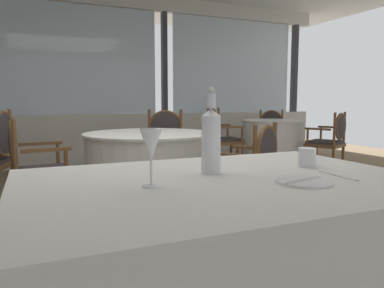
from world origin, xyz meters
TOP-DOWN VIEW (x-y plane):
  - ground_plane at (0.00, 0.00)m, footprint 12.92×12.92m
  - window_wall_far at (-0.00, 3.73)m, footprint 9.23×0.14m
  - foreground_table at (-0.10, -1.43)m, footprint 1.53×1.06m
  - side_plate at (0.13, -1.61)m, footprint 0.21×0.21m
  - butter_knife at (0.13, -1.61)m, footprint 0.20×0.07m
  - dinner_fork at (0.34, -1.57)m, footprint 0.03×0.21m
  - water_bottle at (-0.10, -1.31)m, footprint 0.08×0.08m
  - wine_glass at (-0.40, -1.46)m, footprint 0.08×0.08m
  - water_tumbler at (0.36, -1.35)m, footprint 0.08×0.08m
  - background_table_0 at (0.24, 0.70)m, footprint 1.24×1.24m
  - dining_chair_0_0 at (-0.80, 0.63)m, footprint 0.50×0.56m
  - dining_chair_0_1 at (0.82, -0.17)m, footprint 0.66×0.64m
  - dining_chair_0_2 at (0.71, 1.64)m, footprint 0.64×0.62m
  - background_table_1 at (2.76, 2.26)m, footprint 1.01×1.01m
  - dining_chair_1_0 at (3.18, 1.43)m, footprint 0.64×0.62m
  - dining_chair_1_1 at (3.28, 3.03)m, footprint 0.66×0.64m
  - dining_chair_1_2 at (1.83, 2.32)m, footprint 0.50×0.56m

SIDE VIEW (x-z plane):
  - ground_plane at x=0.00m, z-range 0.00..0.00m
  - background_table_1 at x=2.76m, z-range 0.00..0.77m
  - foreground_table at x=-0.10m, z-range 0.00..0.77m
  - background_table_0 at x=0.24m, z-range 0.00..0.77m
  - dining_chair_0_1 at x=0.82m, z-range 0.08..0.97m
  - dining_chair_1_1 at x=3.28m, z-range 0.08..0.99m
  - dining_chair_1_0 at x=3.18m, z-range 0.08..1.00m
  - dining_chair_0_0 at x=-0.80m, z-range 0.09..1.01m
  - dining_chair_0_2 at x=0.71m, z-range 0.08..1.05m
  - dining_chair_1_2 at x=1.83m, z-range 0.08..1.06m
  - dinner_fork at x=0.34m, z-range 0.77..0.77m
  - side_plate at x=0.13m, z-range 0.77..0.78m
  - butter_knife at x=0.13m, z-range 0.78..0.78m
  - water_tumbler at x=0.36m, z-range 0.77..0.86m
  - wine_glass at x=-0.40m, z-range 0.81..1.01m
  - water_bottle at x=-0.10m, z-range 0.74..1.09m
  - window_wall_far at x=0.00m, z-range -0.29..2.59m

